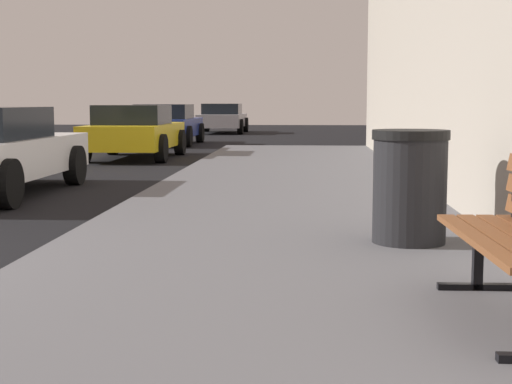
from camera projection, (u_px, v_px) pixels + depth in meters
The scene contains 5 objects.
sidewalk at pixel (279, 283), 5.44m from camera, with size 4.00×32.00×0.15m, color #5B5B60.
trash_bin at pixel (410, 186), 6.54m from camera, with size 0.65×0.65×0.96m.
car_yellow at pixel (134, 132), 18.30m from camera, with size 1.96×4.07×1.27m.
car_blue at pixel (166, 124), 24.30m from camera, with size 2.02×4.23×1.27m.
car_silver at pixel (223, 118), 33.51m from camera, with size 1.99×4.41×1.27m.
Camera 1 is at (4.18, -5.33, 1.34)m, focal length 54.20 mm.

